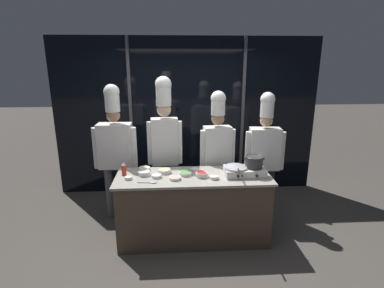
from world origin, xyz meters
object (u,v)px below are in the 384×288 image
at_px(frying_pan, 236,166).
at_px(prep_bowl_chicken, 214,177).
at_px(chef_head, 115,146).
at_px(stock_pot, 254,161).
at_px(prep_bowl_bean_sprouts, 144,173).
at_px(prep_bowl_onion, 156,176).
at_px(prep_bowl_garlic, 195,170).
at_px(chef_sous, 165,136).
at_px(prep_bowl_shrimp, 175,178).
at_px(portable_stove, 245,171).
at_px(chef_pastry, 264,148).
at_px(prep_bowl_noodles, 145,169).
at_px(serving_spoon_slotted, 151,182).
at_px(prep_bowl_bell_pepper, 202,174).
at_px(prep_bowl_scallions, 185,173).
at_px(squeeze_bottle_chili, 124,169).
at_px(prep_bowl_rice, 128,178).
at_px(chef_line, 217,146).
at_px(prep_bowl_ginger, 165,171).

relative_size(frying_pan, prep_bowl_chicken, 4.75).
bearing_deg(chef_head, frying_pan, 159.86).
xyz_separation_m(stock_pot, prep_bowl_chicken, (-0.52, -0.11, -0.16)).
bearing_deg(prep_bowl_bean_sprouts, prep_bowl_onion, -27.84).
height_order(prep_bowl_bean_sprouts, prep_bowl_garlic, prep_bowl_bean_sprouts).
bearing_deg(chef_sous, prep_bowl_shrimp, 98.00).
xyz_separation_m(portable_stove, chef_pastry, (0.42, 0.58, 0.12)).
height_order(prep_bowl_garlic, prep_bowl_noodles, prep_bowl_noodles).
height_order(prep_bowl_noodles, serving_spoon_slotted, prep_bowl_noodles).
relative_size(prep_bowl_bell_pepper, prep_bowl_scallions, 0.95).
distance_m(squeeze_bottle_chili, prep_bowl_garlic, 0.93).
distance_m(portable_stove, prep_bowl_onion, 1.12).
bearing_deg(prep_bowl_bell_pepper, prep_bowl_scallions, 160.07).
xyz_separation_m(prep_bowl_bean_sprouts, prep_bowl_chicken, (0.88, -0.18, -0.01)).
bearing_deg(prep_bowl_shrimp, chef_head, 138.62).
bearing_deg(prep_bowl_onion, prep_bowl_noodles, 123.05).
relative_size(squeeze_bottle_chili, prep_bowl_noodles, 1.14).
height_order(prep_bowl_rice, prep_bowl_garlic, prep_bowl_garlic).
xyz_separation_m(prep_bowl_shrimp, prep_bowl_noodles, (-0.40, 0.35, 0.00)).
distance_m(prep_bowl_chicken, chef_line, 0.73).
height_order(stock_pot, chef_line, chef_line).
distance_m(portable_stove, serving_spoon_slotted, 1.20).
bearing_deg(portable_stove, prep_bowl_bell_pepper, -177.00).
relative_size(prep_bowl_rice, chef_sous, 0.04).
xyz_separation_m(prep_bowl_bean_sprouts, prep_bowl_shrimp, (0.39, -0.17, -0.01)).
height_order(portable_stove, prep_bowl_shrimp, portable_stove).
bearing_deg(portable_stove, serving_spoon_slotted, -170.89).
xyz_separation_m(prep_bowl_garlic, prep_bowl_chicken, (0.21, -0.28, 0.00)).
height_order(stock_pot, chef_sous, chef_sous).
relative_size(prep_bowl_chicken, chef_head, 0.06).
bearing_deg(prep_bowl_scallions, frying_pan, -4.40).
distance_m(prep_bowl_bell_pepper, prep_bowl_shrimp, 0.34).
relative_size(prep_bowl_bell_pepper, prep_bowl_onion, 1.20).
xyz_separation_m(prep_bowl_chicken, prep_bowl_onion, (-0.72, 0.09, -0.00)).
bearing_deg(prep_bowl_chicken, prep_bowl_ginger, 158.27).
relative_size(prep_bowl_bean_sprouts, prep_bowl_shrimp, 1.04).
height_order(frying_pan, serving_spoon_slotted, frying_pan).
xyz_separation_m(prep_bowl_rice, chef_pastry, (1.89, 0.63, 0.15)).
bearing_deg(prep_bowl_scallions, prep_bowl_shrimp, -134.00).
bearing_deg(stock_pot, chef_head, 160.65).
xyz_separation_m(squeeze_bottle_chili, prep_bowl_scallions, (0.78, -0.04, -0.06)).
bearing_deg(prep_bowl_bell_pepper, chef_head, 150.11).
bearing_deg(prep_bowl_shrimp, serving_spoon_slotted, -162.11).
height_order(prep_bowl_bell_pepper, prep_bowl_garlic, prep_bowl_bell_pepper).
height_order(squeeze_bottle_chili, serving_spoon_slotted, squeeze_bottle_chili).
height_order(prep_bowl_shrimp, serving_spoon_slotted, prep_bowl_shrimp).
relative_size(prep_bowl_bean_sprouts, chef_pastry, 0.08).
height_order(prep_bowl_scallions, prep_bowl_shrimp, prep_bowl_scallions).
height_order(prep_bowl_rice, chef_line, chef_line).
xyz_separation_m(portable_stove, prep_bowl_shrimp, (-0.89, -0.10, -0.03)).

